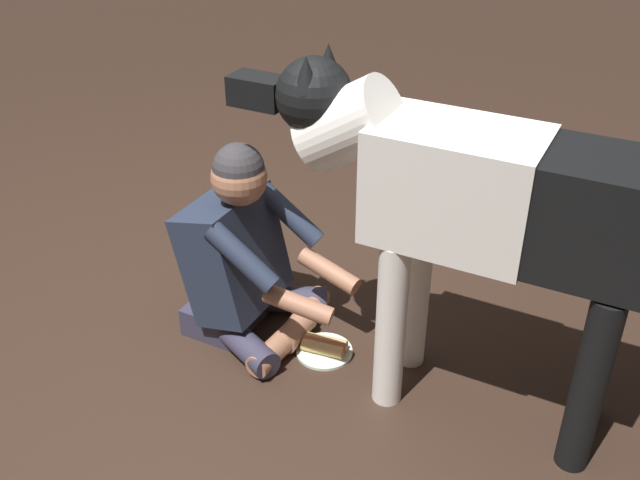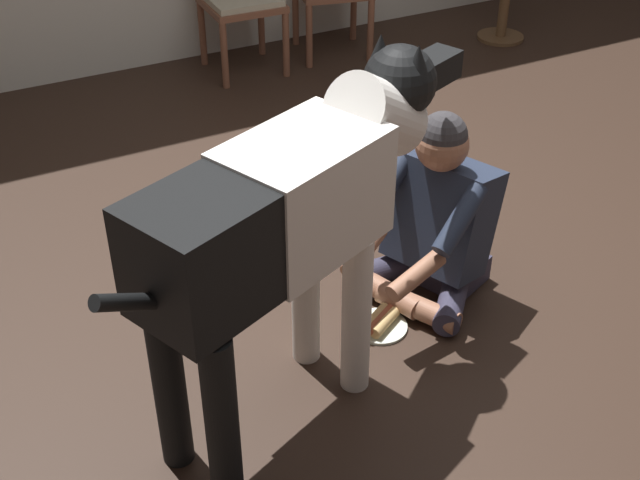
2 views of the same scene
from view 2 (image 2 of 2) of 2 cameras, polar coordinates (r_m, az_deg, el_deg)
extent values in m
plane|color=#33231A|center=(3.85, 6.23, -0.85)|extent=(15.65, 15.65, 0.00)
cylinder|color=brown|center=(5.49, -2.32, 13.08)|extent=(0.04, 0.04, 0.42)
cylinder|color=brown|center=(5.35, -6.50, 12.31)|extent=(0.04, 0.04, 0.42)
cylinder|color=brown|center=(5.85, -4.01, 14.41)|extent=(0.04, 0.04, 0.42)
cylinder|color=brown|center=(5.72, -7.98, 13.69)|extent=(0.04, 0.04, 0.42)
cube|color=brown|center=(5.52, -5.33, 15.63)|extent=(0.47, 0.47, 0.04)
cylinder|color=brown|center=(5.72, 3.45, 13.97)|extent=(0.04, 0.04, 0.42)
cylinder|color=brown|center=(5.62, -0.74, 13.63)|extent=(0.04, 0.04, 0.42)
cylinder|color=brown|center=(6.10, 2.29, 15.32)|extent=(0.04, 0.04, 0.42)
cylinder|color=brown|center=(6.00, -1.67, 15.01)|extent=(0.04, 0.04, 0.42)
cube|color=#363449|center=(3.69, 8.31, -1.68)|extent=(0.35, 0.41, 0.12)
cylinder|color=#363449|center=(3.51, 8.99, -3.76)|extent=(0.35, 0.37, 0.11)
cylinder|color=#AB7255|center=(3.44, 6.66, -4.57)|extent=(0.24, 0.36, 0.09)
cylinder|color=#363449|center=(3.64, 4.90, -1.83)|extent=(0.40, 0.13, 0.11)
cylinder|color=#AB7255|center=(3.51, 4.38, -3.46)|extent=(0.20, 0.37, 0.09)
cube|color=#242E43|center=(3.49, 8.26, 1.78)|extent=(0.44, 0.49, 0.50)
cylinder|color=#242E43|center=(3.23, 9.48, 1.38)|extent=(0.30, 0.19, 0.24)
cylinder|color=#AB7255|center=(3.21, 6.54, -2.39)|extent=(0.28, 0.13, 0.12)
cylinder|color=#242E43|center=(3.39, 4.49, 3.48)|extent=(0.30, 0.19, 0.24)
cylinder|color=#AB7255|center=(3.33, 3.01, -0.73)|extent=(0.27, 0.20, 0.12)
sphere|color=#AB7255|center=(3.28, 8.28, 6.41)|extent=(0.21, 0.21, 0.21)
sphere|color=#363437|center=(3.27, 8.33, 6.98)|extent=(0.19, 0.19, 0.19)
cylinder|color=white|center=(3.08, -0.98, -3.31)|extent=(0.11, 0.11, 0.66)
cylinder|color=white|center=(2.96, 2.49, -5.12)|extent=(0.11, 0.11, 0.66)
cylinder|color=black|center=(2.74, -10.18, -9.73)|extent=(0.11, 0.11, 0.66)
cylinder|color=black|center=(2.61, -6.68, -12.17)|extent=(0.11, 0.11, 0.66)
cube|color=white|center=(2.64, -1.13, 3.15)|extent=(0.61, 0.51, 0.38)
cube|color=black|center=(2.40, -7.40, -0.67)|extent=(0.54, 0.47, 0.36)
cylinder|color=white|center=(2.82, 3.83, 8.45)|extent=(0.44, 0.36, 0.36)
sphere|color=black|center=(2.89, 5.42, 10.65)|extent=(0.25, 0.25, 0.25)
cube|color=black|center=(3.06, 7.77, 11.50)|extent=(0.22, 0.18, 0.10)
cone|color=black|center=(2.88, 4.12, 12.71)|extent=(0.12, 0.12, 0.11)
cone|color=black|center=(2.80, 6.66, 11.91)|extent=(0.12, 0.12, 0.11)
cylinder|color=black|center=(2.30, -11.69, -4.10)|extent=(0.33, 0.17, 0.22)
cylinder|color=white|center=(3.42, 4.07, -5.85)|extent=(0.22, 0.22, 0.01)
cylinder|color=#E3B66D|center=(3.39, 4.41, -5.59)|extent=(0.17, 0.13, 0.05)
cylinder|color=#E3B66D|center=(3.41, 3.78, -5.34)|extent=(0.17, 0.13, 0.05)
cylinder|color=#AF5133|center=(3.40, 4.10, -5.38)|extent=(0.17, 0.12, 0.04)
cylinder|color=brown|center=(6.22, 12.40, 15.35)|extent=(0.07, 0.07, 0.50)
cylinder|color=brown|center=(6.30, 12.13, 13.31)|extent=(0.33, 0.33, 0.02)
camera|label=1|loc=(3.68, -35.01, 23.67)|focal=40.81mm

